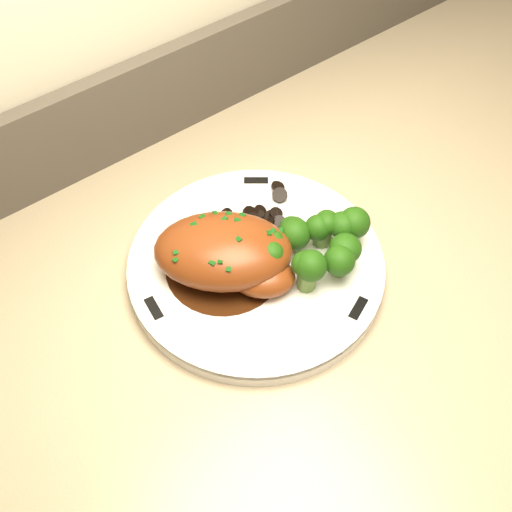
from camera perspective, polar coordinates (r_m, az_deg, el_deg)
counter at (r=1.05m, az=-0.84°, el=-19.66°), size 2.00×0.66×0.98m
plate at (r=0.70m, az=0.00°, el=-0.97°), size 0.34×0.34×0.02m
rim_accent_0 at (r=0.77m, az=0.00°, el=6.71°), size 0.03×0.03×0.00m
rim_accent_1 at (r=0.66m, az=-9.08°, el=-4.61°), size 0.01×0.03×0.00m
rim_accent_2 at (r=0.66m, az=9.07°, el=-4.62°), size 0.03×0.02×0.00m
gravy_pool at (r=0.68m, az=-2.84°, el=-0.97°), size 0.13×0.13×0.00m
chicken_breast at (r=0.66m, az=-2.53°, el=0.20°), size 0.17×0.17×0.06m
mushroom_pile at (r=0.72m, az=0.88°, el=3.34°), size 0.08×0.06×0.02m
broccoli_florets at (r=0.67m, az=5.11°, el=0.96°), size 0.12×0.09×0.05m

